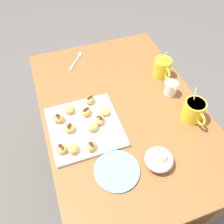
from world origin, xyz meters
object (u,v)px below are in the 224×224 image
Objects in this scene: cream_pitcher_white at (171,87)px; beignet_6 at (90,100)px; beignet_0 at (58,119)px; beignet_8 at (86,112)px; beignet_10 at (62,149)px; beignet_4 at (91,146)px; dining_table at (121,125)px; ice_cream_bowl at (159,159)px; beignet_5 at (70,128)px; pastry_plate_square at (85,127)px; beignet_7 at (73,149)px; beignet_1 at (93,127)px; beignet_2 at (105,112)px; coffee_mug_yellow_left at (162,67)px; beignet_9 at (69,109)px; saucer_sky_left at (117,171)px; beignet_3 at (100,120)px; coffee_mug_yellow_right at (194,110)px.

cream_pitcher_white is 0.40m from beignet_6.
beignet_0 and beignet_8 have the same top height.
beignet_10 is at bearing -43.94° from beignet_8.
beignet_4 is 0.99× the size of beignet_8.
dining_table is 9.72× the size of ice_cream_bowl.
beignet_4 is 1.04× the size of beignet_6.
dining_table is at bearing 101.76° from beignet_5.
beignet_5 is at bearing -87.62° from pastry_plate_square.
beignet_7 is (0.10, -0.01, 0.00)m from beignet_5.
beignet_10 is at bearing -67.61° from beignet_1.
beignet_0 is 1.09× the size of beignet_4.
cream_pitcher_white is at bearing 93.60° from dining_table.
beignet_5 is (0.04, -0.17, 0.00)m from beignet_2.
beignet_1 is at bearing -62.56° from coffee_mug_yellow_left.
beignet_9 reaches higher than beignet_10.
beignet_7 is at bearing -59.75° from dining_table.
cream_pitcher_white is at bearing 82.09° from beignet_6.
beignet_9 is 0.20m from beignet_10.
beignet_0 is at bearing -121.83° from pastry_plate_square.
beignet_0 is 1.05× the size of beignet_5.
coffee_mug_yellow_left is at bearing 137.09° from saucer_sky_left.
beignet_9 is (-0.13, -0.07, -0.00)m from beignet_1.
cream_pitcher_white is 0.60m from beignet_10.
beignet_3 is at bearing 47.01° from beignet_9.
dining_table is 0.36m from ice_cream_bowl.
beignet_6 reaches higher than beignet_10.
cream_pitcher_white is at bearing 145.44° from ice_cream_bowl.
beignet_8 is (-0.16, -0.45, -0.02)m from coffee_mug_yellow_right.
beignet_6 is (-0.15, 0.03, 0.00)m from beignet_1.
beignet_2 is at bearing 27.25° from beignet_6.
coffee_mug_yellow_left is at bearing 180.00° from coffee_mug_yellow_right.
beignet_7 is at bearing -8.60° from beignet_9.
beignet_9 reaches higher than dining_table.
beignet_7 is 1.02× the size of beignet_10.
beignet_8 is at bearing -172.65° from saucer_sky_left.
beignet_3 and beignet_4 have the same top height.
coffee_mug_yellow_left is 2.93× the size of beignet_3.
beignet_7 is (-0.13, -0.14, 0.03)m from saucer_sky_left.
ice_cream_bowl is 2.38× the size of beignet_6.
beignet_8 reaches higher than beignet_2.
beignet_6 is 0.95× the size of beignet_8.
beignet_1 is 1.03× the size of beignet_7.
beignet_3 is at bearing -147.99° from ice_cream_bowl.
beignet_7 is (-0.16, -0.30, -0.00)m from ice_cream_bowl.
beignet_0 is 0.17m from beignet_6.
coffee_mug_yellow_right is at bearing 122.74° from ice_cream_bowl.
pastry_plate_square is 0.46m from cream_pitcher_white.
beignet_9 is (-0.04, -0.07, -0.00)m from beignet_8.
beignet_1 is at bearing -139.23° from ice_cream_bowl.
beignet_5 reaches higher than dining_table.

